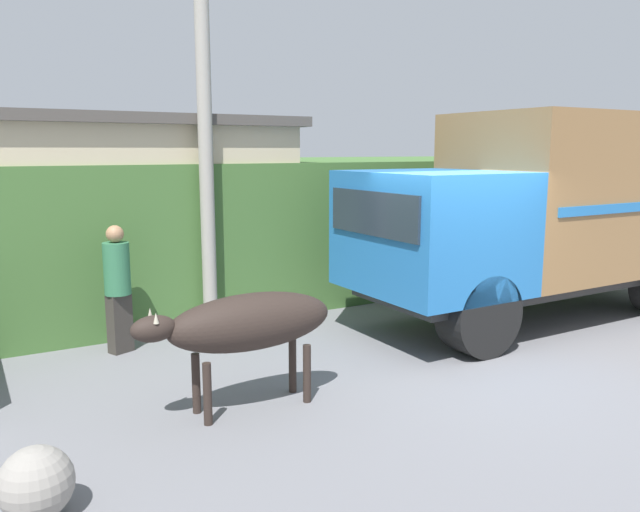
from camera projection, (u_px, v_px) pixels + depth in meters
ground_plane at (474, 363)px, 8.25m from camera, size 60.00×60.00×0.00m
hillside_embankment at (256, 218)px, 13.85m from camera, size 32.00×6.98×2.57m
building_backdrop at (88, 221)px, 9.91m from camera, size 6.68×2.70×3.32m
cargo_truck at (555, 207)px, 10.31m from camera, size 6.87×2.38×3.36m
brown_cow at (248, 324)px, 6.66m from camera, size 2.22×0.62×1.28m
pedestrian_on_hill at (118, 283)px, 8.55m from camera, size 0.46×0.46×1.78m
utility_pole at (205, 131)px, 9.20m from camera, size 0.90×0.22×5.89m
roadside_rock at (36, 483)px, 4.74m from camera, size 0.57×0.57×0.57m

